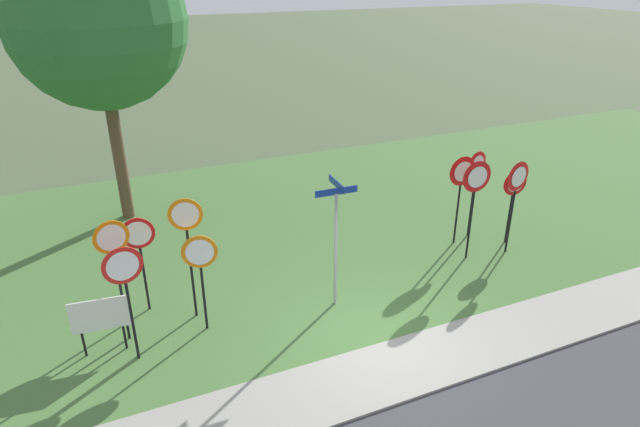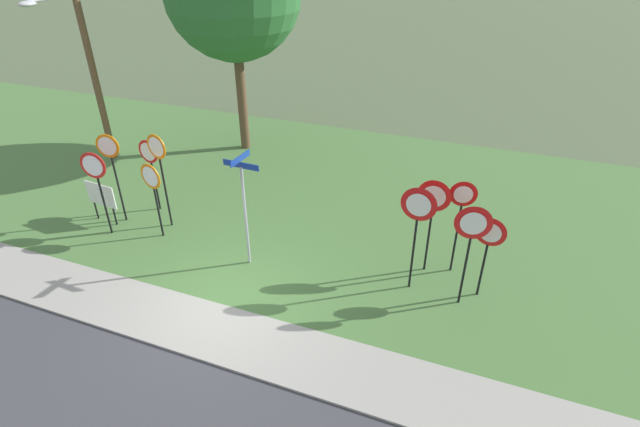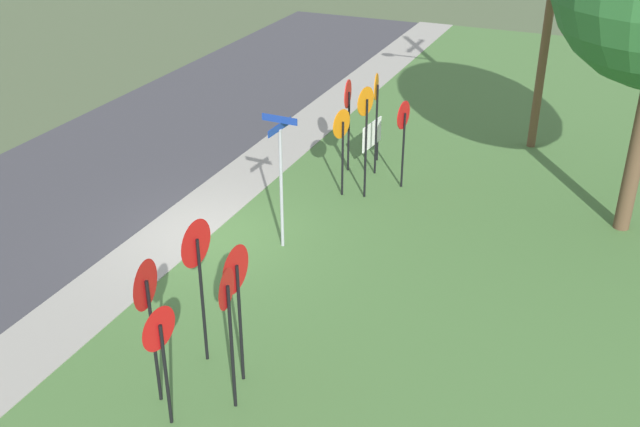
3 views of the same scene
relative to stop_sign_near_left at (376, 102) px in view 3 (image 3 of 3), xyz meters
name	(u,v)px [view 3 (image 3 of 3)]	position (x,y,z in m)	size (l,w,h in m)	color
ground_plane	(212,236)	(4.70, -2.24, -2.02)	(160.00, 160.00, 0.00)	#4C5B3D
road_asphalt	(46,199)	(4.70, -7.04, -2.02)	(44.00, 6.40, 0.01)	#3D3D42
sidewalk_strip	(182,228)	(4.70, -3.04, -1.99)	(44.00, 1.60, 0.06)	#99968C
grass_median	(472,293)	(4.70, 3.76, -2.00)	(44.00, 12.00, 0.04)	#477038
stop_sign_near_left	(376,102)	(0.00, 0.00, 0.00)	(0.68, 0.16, 2.74)	black
stop_sign_near_right	(403,126)	(0.53, 0.91, -0.32)	(0.71, 0.12, 2.30)	black
stop_sign_far_left	(366,119)	(1.46, 0.24, 0.09)	(0.69, 0.16, 2.85)	black
stop_sign_far_center	(348,105)	(0.10, -0.73, -0.15)	(0.74, 0.14, 2.52)	black
stop_sign_far_right	(342,134)	(1.57, -0.32, -0.35)	(0.71, 0.16, 2.25)	black
yield_sign_near_left	(236,282)	(8.82, 0.79, -0.07)	(0.82, 0.10, 2.55)	black
yield_sign_near_right	(227,308)	(9.45, 0.99, -0.10)	(0.65, 0.13, 2.54)	black
yield_sign_far_left	(160,340)	(10.18, 0.25, -0.41)	(0.70, 0.13, 2.13)	black
yield_sign_far_right	(197,257)	(8.60, -0.05, 0.07)	(0.82, 0.11, 2.72)	black
yield_sign_center	(147,299)	(9.80, -0.20, -0.04)	(0.79, 0.16, 2.59)	black
street_name_post	(281,171)	(4.49, -0.54, -0.18)	(0.96, 0.82, 3.04)	#9EA0A8
notice_board	(372,137)	(-0.47, -0.25, -1.15)	(1.10, 0.14, 1.25)	black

